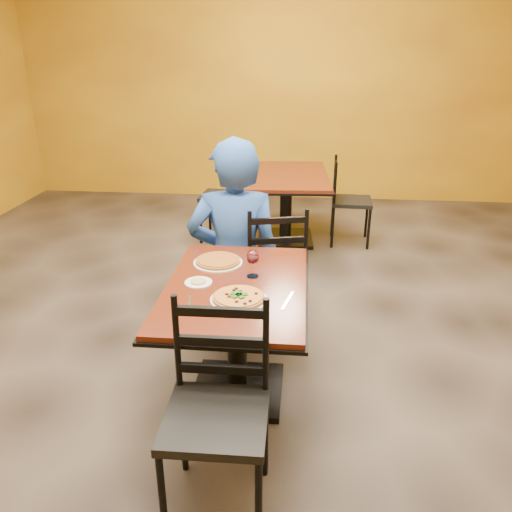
# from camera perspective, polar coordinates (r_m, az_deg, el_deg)

# --- Properties ---
(floor) EXTENTS (7.00, 8.00, 0.01)m
(floor) POSITION_cam_1_polar(r_m,az_deg,el_deg) (3.72, -1.05, -10.31)
(floor) COLOR black
(floor) RESTS_ON ground
(wall_back) EXTENTS (7.00, 0.01, 3.00)m
(wall_back) POSITION_cam_1_polar(r_m,az_deg,el_deg) (7.13, 2.64, 18.38)
(wall_back) COLOR gold
(wall_back) RESTS_ON ground
(table_main) EXTENTS (0.83, 1.23, 0.75)m
(table_main) POSITION_cam_1_polar(r_m,az_deg,el_deg) (3.01, -2.19, -6.56)
(table_main) COLOR #5E1C0E
(table_main) RESTS_ON floor
(table_second) EXTENTS (0.97, 1.38, 0.75)m
(table_second) POSITION_cam_1_polar(r_m,az_deg,el_deg) (5.54, 3.41, 7.26)
(table_second) COLOR #5E1C0E
(table_second) RESTS_ON floor
(chair_main_near) EXTENTS (0.46, 0.46, 1.00)m
(chair_main_near) POSITION_cam_1_polar(r_m,az_deg,el_deg) (2.35, -4.53, -17.90)
(chair_main_near) COLOR black
(chair_main_near) RESTS_ON floor
(chair_main_far) EXTENTS (0.53, 0.53, 0.98)m
(chair_main_far) POSITION_cam_1_polar(r_m,az_deg,el_deg) (3.84, 1.89, -0.94)
(chair_main_far) COLOR black
(chair_main_far) RESTS_ON floor
(chair_second_left) EXTENTS (0.47, 0.47, 0.97)m
(chair_second_left) POSITION_cam_1_polar(r_m,az_deg,el_deg) (5.62, -3.86, 6.69)
(chair_second_left) COLOR black
(chair_second_left) RESTS_ON floor
(chair_second_right) EXTENTS (0.44, 0.44, 0.93)m
(chair_second_right) POSITION_cam_1_polar(r_m,az_deg,el_deg) (5.58, 10.68, 6.01)
(chair_second_right) COLOR black
(chair_second_right) RESTS_ON floor
(diner) EXTENTS (0.74, 0.52, 1.46)m
(diner) POSITION_cam_1_polar(r_m,az_deg,el_deg) (3.69, -2.42, 2.09)
(diner) COLOR #1B3E95
(diner) RESTS_ON floor
(plate_main) EXTENTS (0.31, 0.31, 0.01)m
(plate_main) POSITION_cam_1_polar(r_m,az_deg,el_deg) (2.74, -1.95, -4.93)
(plate_main) COLOR white
(plate_main) RESTS_ON table_main
(pizza_main) EXTENTS (0.28, 0.28, 0.02)m
(pizza_main) POSITION_cam_1_polar(r_m,az_deg,el_deg) (2.74, -1.95, -4.63)
(pizza_main) COLOR maroon
(pizza_main) RESTS_ON plate_main
(plate_far) EXTENTS (0.31, 0.31, 0.01)m
(plate_far) POSITION_cam_1_polar(r_m,az_deg,el_deg) (3.21, -4.29, -0.75)
(plate_far) COLOR white
(plate_far) RESTS_ON table_main
(pizza_far) EXTENTS (0.28, 0.28, 0.02)m
(pizza_far) POSITION_cam_1_polar(r_m,az_deg,el_deg) (3.20, -4.30, -0.49)
(pizza_far) COLOR #B17F22
(pizza_far) RESTS_ON plate_far
(side_plate) EXTENTS (0.16, 0.16, 0.01)m
(side_plate) POSITION_cam_1_polar(r_m,az_deg,el_deg) (2.95, -6.49, -3.00)
(side_plate) COLOR white
(side_plate) RESTS_ON table_main
(dip) EXTENTS (0.09, 0.09, 0.01)m
(dip) POSITION_cam_1_polar(r_m,az_deg,el_deg) (2.95, -6.49, -2.84)
(dip) COLOR tan
(dip) RESTS_ON side_plate
(wine_glass) EXTENTS (0.08, 0.08, 0.18)m
(wine_glass) POSITION_cam_1_polar(r_m,az_deg,el_deg) (2.98, -0.38, -0.74)
(wine_glass) COLOR white
(wine_glass) RESTS_ON table_main
(fork) EXTENTS (0.05, 0.19, 0.00)m
(fork) POSITION_cam_1_polar(r_m,az_deg,el_deg) (2.73, -7.53, -5.32)
(fork) COLOR silver
(fork) RESTS_ON table_main
(knife) EXTENTS (0.06, 0.21, 0.00)m
(knife) POSITION_cam_1_polar(r_m,az_deg,el_deg) (2.74, 3.58, -5.01)
(knife) COLOR silver
(knife) RESTS_ON table_main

